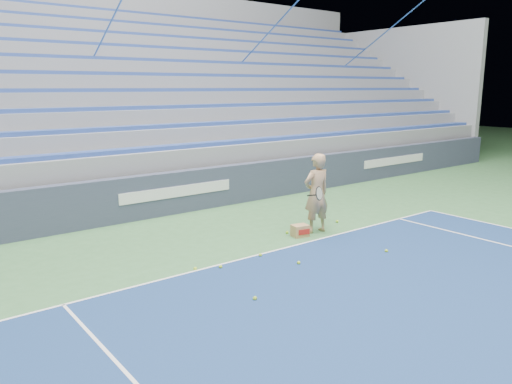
# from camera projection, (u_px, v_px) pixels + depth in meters

# --- Properties ---
(sponsor_barrier) EXTENTS (30.00, 0.32, 1.10)m
(sponsor_barrier) POSITION_uv_depth(u_px,v_px,m) (175.00, 192.00, 13.00)
(sponsor_barrier) COLOR #353B50
(sponsor_barrier) RESTS_ON ground
(bleachers) EXTENTS (31.00, 9.15, 7.30)m
(bleachers) POSITION_uv_depth(u_px,v_px,m) (92.00, 113.00, 17.05)
(bleachers) COLOR gray
(bleachers) RESTS_ON ground
(tennis_player) EXTENTS (0.96, 0.87, 1.81)m
(tennis_player) POSITION_uv_depth(u_px,v_px,m) (316.00, 193.00, 11.20)
(tennis_player) COLOR tan
(tennis_player) RESTS_ON ground
(ball_box) EXTENTS (0.40, 0.34, 0.26)m
(ball_box) POSITION_uv_depth(u_px,v_px,m) (300.00, 231.00, 11.03)
(ball_box) COLOR #A98152
(ball_box) RESTS_ON ground
(tennis_ball_0) EXTENTS (0.07, 0.07, 0.07)m
(tennis_ball_0) POSITION_uv_depth(u_px,v_px,m) (337.00, 221.00, 12.17)
(tennis_ball_0) COLOR #ADD72C
(tennis_ball_0) RESTS_ON ground
(tennis_ball_1) EXTENTS (0.07, 0.07, 0.07)m
(tennis_ball_1) POSITION_uv_depth(u_px,v_px,m) (299.00, 263.00, 9.29)
(tennis_ball_1) COLOR #ADD72C
(tennis_ball_1) RESTS_ON ground
(tennis_ball_2) EXTENTS (0.07, 0.07, 0.07)m
(tennis_ball_2) POSITION_uv_depth(u_px,v_px,m) (255.00, 298.00, 7.73)
(tennis_ball_2) COLOR #ADD72C
(tennis_ball_2) RESTS_ON ground
(tennis_ball_3) EXTENTS (0.07, 0.07, 0.07)m
(tennis_ball_3) POSITION_uv_depth(u_px,v_px,m) (287.00, 232.00, 11.24)
(tennis_ball_3) COLOR #ADD72C
(tennis_ball_3) RESTS_ON ground
(tennis_ball_4) EXTENTS (0.07, 0.07, 0.07)m
(tennis_ball_4) POSITION_uv_depth(u_px,v_px,m) (195.00, 269.00, 8.99)
(tennis_ball_4) COLOR #ADD72C
(tennis_ball_4) RESTS_ON ground
(tennis_ball_5) EXTENTS (0.07, 0.07, 0.07)m
(tennis_ball_5) POSITION_uv_depth(u_px,v_px,m) (386.00, 251.00, 9.97)
(tennis_ball_5) COLOR #ADD72C
(tennis_ball_5) RESTS_ON ground
(tennis_ball_6) EXTENTS (0.07, 0.07, 0.07)m
(tennis_ball_6) POSITION_uv_depth(u_px,v_px,m) (260.00, 255.00, 9.72)
(tennis_ball_6) COLOR #ADD72C
(tennis_ball_6) RESTS_ON ground
(tennis_ball_7) EXTENTS (0.07, 0.07, 0.07)m
(tennis_ball_7) POSITION_uv_depth(u_px,v_px,m) (221.00, 267.00, 9.09)
(tennis_ball_7) COLOR #ADD72C
(tennis_ball_7) RESTS_ON ground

